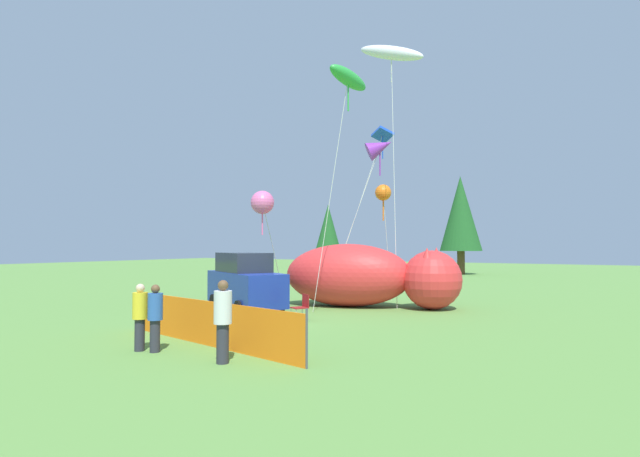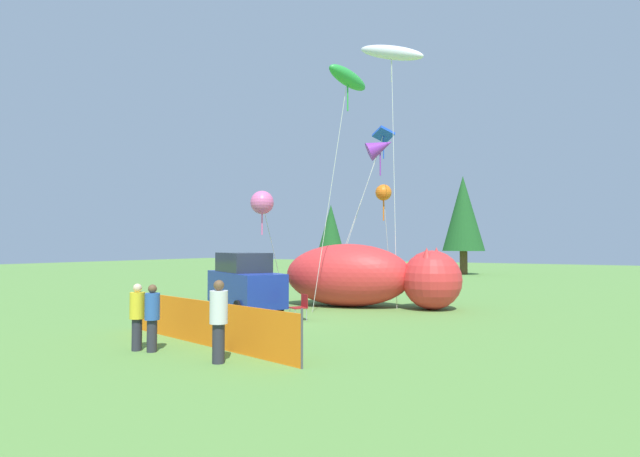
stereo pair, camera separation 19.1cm
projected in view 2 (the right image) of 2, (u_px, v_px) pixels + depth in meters
ground_plane at (255, 318)px, 17.55m from camera, size 120.00×120.00×0.00m
parked_car at (245, 283)px, 19.53m from camera, size 4.57×3.44×2.27m
folding_chair at (301, 305)px, 17.00m from camera, size 0.69×0.69×0.89m
inflatable_cat at (367, 278)px, 20.65m from camera, size 7.46×3.95×2.62m
safety_fence at (205, 323)px, 12.78m from camera, size 6.98×1.51×1.25m
spectator_in_green_shirt at (152, 315)px, 12.00m from camera, size 0.35×0.35×1.62m
spectator_in_yellow_shirt at (137, 314)px, 12.15m from camera, size 0.35×0.35×1.62m
spectator_in_red_shirt at (219, 318)px, 10.86m from camera, size 0.39×0.39×1.80m
kite_pink_octopus at (262, 203)px, 19.90m from camera, size 0.94×2.48×4.74m
kite_blue_box at (383, 138)px, 26.72m from camera, size 2.90×2.39×8.90m
kite_white_ghost at (391, 53)px, 21.91m from camera, size 3.08×1.66×11.76m
kite_green_fish at (348, 79)px, 19.39m from camera, size 1.78×2.18×9.58m
kite_purple_delta at (380, 147)px, 22.61m from camera, size 2.87×2.22×7.65m
kite_orange_flower at (384, 193)px, 22.90m from camera, size 0.75×1.00×5.36m
horizon_tree_east at (463, 214)px, 43.74m from camera, size 3.63×3.63×8.67m
horizon_tree_west at (331, 228)px, 58.91m from camera, size 3.09×3.09×7.38m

